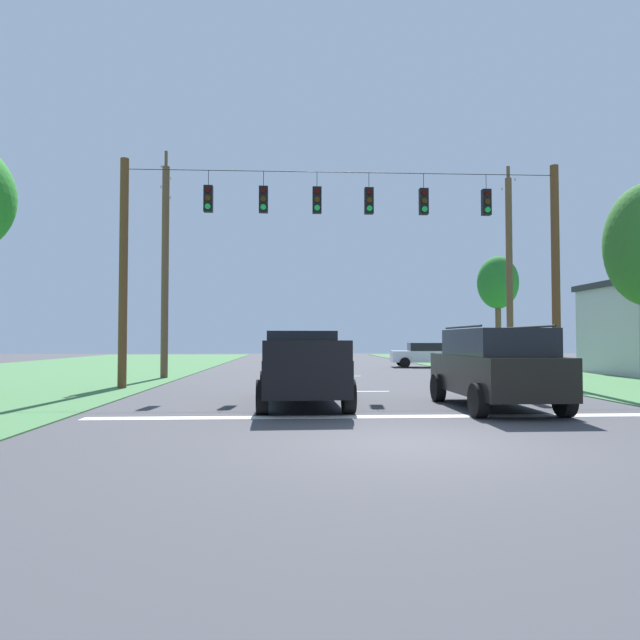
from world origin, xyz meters
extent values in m
plane|color=#3D3D42|center=(0.00, 0.00, 0.00)|extent=(120.00, 120.00, 0.00)
cube|color=white|center=(0.00, 3.08, 0.00)|extent=(13.06, 0.45, 0.01)
cube|color=white|center=(0.00, 9.08, 0.00)|extent=(2.50, 0.15, 0.01)
cube|color=white|center=(0.00, 16.86, 0.00)|extent=(2.50, 0.15, 0.01)
cube|color=white|center=(0.00, 22.59, 0.00)|extent=(2.50, 0.15, 0.01)
cube|color=white|center=(0.00, 27.34, 0.00)|extent=(2.50, 0.15, 0.01)
cube|color=white|center=(0.00, 35.19, 0.00)|extent=(2.50, 0.15, 0.01)
cylinder|color=brown|center=(-7.91, 10.47, 4.07)|extent=(0.30, 0.30, 8.14)
cylinder|color=brown|center=(7.66, 10.47, 4.07)|extent=(0.30, 0.30, 8.14)
cylinder|color=black|center=(-0.13, 10.47, 7.77)|extent=(15.58, 0.02, 0.02)
cylinder|color=black|center=(-4.97, 10.47, 7.49)|extent=(0.02, 0.02, 0.56)
cube|color=black|center=(-4.97, 10.47, 6.74)|extent=(0.32, 0.24, 0.95)
cylinder|color=#310503|center=(-4.97, 10.33, 7.03)|extent=(0.20, 0.04, 0.20)
cylinder|color=#352203|center=(-4.97, 10.33, 6.73)|extent=(0.20, 0.04, 0.20)
cylinder|color=green|center=(-4.97, 10.33, 6.43)|extent=(0.20, 0.04, 0.20)
cylinder|color=black|center=(-3.01, 10.47, 7.49)|extent=(0.02, 0.02, 0.56)
cube|color=black|center=(-3.01, 10.47, 6.74)|extent=(0.32, 0.24, 0.95)
cylinder|color=#310503|center=(-3.01, 10.33, 7.03)|extent=(0.20, 0.04, 0.20)
cylinder|color=#352203|center=(-3.01, 10.33, 6.73)|extent=(0.20, 0.04, 0.20)
cylinder|color=green|center=(-3.01, 10.33, 6.43)|extent=(0.20, 0.04, 0.20)
cylinder|color=black|center=(-1.09, 10.47, 7.49)|extent=(0.02, 0.02, 0.56)
cube|color=black|center=(-1.09, 10.47, 6.74)|extent=(0.32, 0.24, 0.95)
cylinder|color=#310503|center=(-1.09, 10.33, 7.03)|extent=(0.20, 0.04, 0.20)
cylinder|color=#352203|center=(-1.09, 10.33, 6.73)|extent=(0.20, 0.04, 0.20)
cylinder|color=green|center=(-1.09, 10.33, 6.43)|extent=(0.20, 0.04, 0.20)
cylinder|color=black|center=(0.79, 10.47, 7.49)|extent=(0.02, 0.02, 0.56)
cube|color=black|center=(0.79, 10.47, 6.74)|extent=(0.32, 0.24, 0.95)
cylinder|color=#310503|center=(0.79, 10.33, 7.03)|extent=(0.20, 0.04, 0.20)
cylinder|color=#352203|center=(0.79, 10.33, 6.73)|extent=(0.20, 0.04, 0.20)
cylinder|color=green|center=(0.79, 10.33, 6.43)|extent=(0.20, 0.04, 0.20)
cylinder|color=black|center=(2.79, 10.47, 7.49)|extent=(0.02, 0.02, 0.56)
cube|color=black|center=(2.79, 10.47, 6.74)|extent=(0.32, 0.24, 0.95)
cylinder|color=#310503|center=(2.79, 10.33, 7.03)|extent=(0.20, 0.04, 0.20)
cylinder|color=#352203|center=(2.79, 10.33, 6.73)|extent=(0.20, 0.04, 0.20)
cylinder|color=green|center=(2.79, 10.33, 6.43)|extent=(0.20, 0.04, 0.20)
cylinder|color=black|center=(5.11, 10.47, 7.49)|extent=(0.02, 0.02, 0.56)
cube|color=black|center=(5.11, 10.47, 6.74)|extent=(0.32, 0.24, 0.95)
cylinder|color=#310503|center=(5.11, 10.33, 7.03)|extent=(0.20, 0.04, 0.20)
cylinder|color=#352203|center=(5.11, 10.33, 6.73)|extent=(0.20, 0.04, 0.20)
cylinder|color=green|center=(5.11, 10.33, 6.43)|extent=(0.20, 0.04, 0.20)
cube|color=black|center=(-1.71, 5.45, 0.82)|extent=(2.17, 5.46, 0.85)
cube|color=black|center=(-1.73, 6.10, 1.60)|extent=(1.91, 1.96, 0.70)
cube|color=black|center=(-2.61, 4.07, 1.48)|extent=(0.18, 2.38, 0.45)
cube|color=black|center=(-0.73, 4.13, 1.48)|extent=(0.18, 2.38, 0.45)
cube|color=black|center=(-1.63, 2.80, 1.48)|extent=(1.96, 0.16, 0.45)
cylinder|color=black|center=(-2.77, 7.25, 0.40)|extent=(0.31, 0.81, 0.80)
cylinder|color=black|center=(-0.77, 7.32, 0.40)|extent=(0.31, 0.81, 0.80)
cylinder|color=black|center=(-2.65, 3.58, 0.40)|extent=(0.31, 0.81, 0.80)
cylinder|color=black|center=(-0.65, 3.65, 0.40)|extent=(0.31, 0.81, 0.80)
cube|color=black|center=(3.08, 4.43, 0.85)|extent=(1.99, 4.82, 0.95)
cube|color=black|center=(3.09, 4.28, 1.66)|extent=(1.83, 3.22, 0.65)
cylinder|color=black|center=(2.24, 4.28, 2.03)|extent=(0.07, 2.72, 0.05)
cylinder|color=black|center=(3.94, 4.29, 2.03)|extent=(0.07, 2.72, 0.05)
cylinder|color=black|center=(2.09, 6.06, 0.38)|extent=(0.27, 0.76, 0.76)
cylinder|color=black|center=(4.04, 6.07, 0.38)|extent=(0.27, 0.76, 0.76)
cylinder|color=black|center=(2.12, 2.79, 0.38)|extent=(0.27, 0.76, 0.76)
cylinder|color=black|center=(4.07, 2.81, 0.38)|extent=(0.27, 0.76, 0.76)
cube|color=silver|center=(6.40, 25.18, 0.67)|extent=(4.42, 2.10, 0.70)
cube|color=black|center=(6.40, 25.18, 1.27)|extent=(2.21, 1.76, 0.50)
cylinder|color=black|center=(4.93, 24.38, 0.32)|extent=(0.65, 0.26, 0.64)
cylinder|color=black|center=(5.05, 26.18, 0.32)|extent=(0.65, 0.26, 0.64)
cylinder|color=black|center=(7.76, 24.18, 0.32)|extent=(0.65, 0.26, 0.64)
cylinder|color=black|center=(7.88, 25.98, 0.32)|extent=(0.65, 0.26, 0.64)
cylinder|color=brown|center=(7.91, 15.38, 4.56)|extent=(0.29, 0.29, 9.12)
cube|color=brown|center=(7.91, 15.38, 8.72)|extent=(0.12, 0.12, 1.92)
cylinder|color=#B2B7BC|center=(7.91, 16.15, 8.84)|extent=(0.08, 0.08, 0.12)
cylinder|color=#B2B7BC|center=(7.91, 14.62, 8.84)|extent=(0.08, 0.08, 0.12)
cylinder|color=brown|center=(-7.67, 15.71, 4.76)|extent=(0.32, 0.32, 9.52)
cube|color=brown|center=(-7.67, 15.71, 9.12)|extent=(0.12, 0.12, 2.20)
cylinder|color=#B2B7BC|center=(-7.67, 16.59, 9.24)|extent=(0.08, 0.08, 0.12)
cylinder|color=#B2B7BC|center=(-7.67, 14.83, 9.24)|extent=(0.08, 0.08, 0.12)
cube|color=brown|center=(-7.67, 15.71, 8.22)|extent=(0.12, 0.12, 2.28)
cylinder|color=#B2B7BC|center=(-7.67, 16.62, 8.34)|extent=(0.08, 0.08, 0.12)
cylinder|color=#B2B7BC|center=(-7.67, 14.79, 8.34)|extent=(0.08, 0.08, 0.12)
cylinder|color=brown|center=(11.76, 26.96, 2.29)|extent=(0.38, 0.38, 4.59)
ellipsoid|color=#247127|center=(11.76, 26.96, 5.55)|extent=(2.70, 2.70, 3.51)
camera|label=1|loc=(-1.96, -9.19, 1.71)|focal=31.01mm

